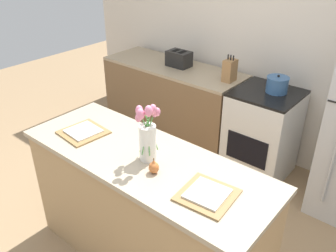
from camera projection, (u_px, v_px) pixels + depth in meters
back_wall at (283, 35)px, 3.46m from camera, size 5.20×0.08×2.70m
kitchen_island at (146, 212)px, 2.54m from camera, size 1.80×0.66×0.95m
back_counter at (173, 102)px, 4.22m from camera, size 1.68×0.60×0.90m
stove_range at (262, 134)px, 3.57m from camera, size 0.60×0.61×0.90m
flower_vase at (147, 135)px, 2.20m from camera, size 0.16×0.17×0.41m
pear_figurine at (154, 167)px, 2.13m from camera, size 0.06×0.06×0.11m
plate_setting_left at (83, 132)px, 2.57m from camera, size 0.32×0.32×0.02m
plate_setting_right at (207, 194)px, 1.96m from camera, size 0.32×0.32×0.02m
toaster at (179, 59)px, 3.95m from camera, size 0.28×0.18×0.17m
cooking_pot at (277, 85)px, 3.32m from camera, size 0.21×0.21×0.17m
knife_block at (230, 70)px, 3.55m from camera, size 0.10×0.14×0.27m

